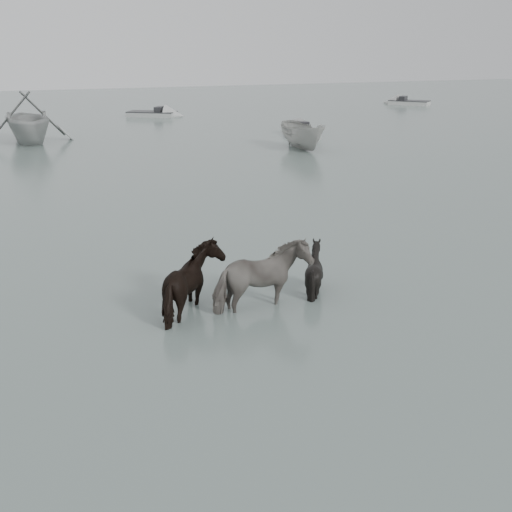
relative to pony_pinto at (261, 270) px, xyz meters
name	(u,v)px	position (x,y,z in m)	size (l,w,h in m)	color
ground	(256,300)	(0.08, 0.47, -0.86)	(140.00, 140.00, 0.00)	#576860
pony_pinto	(261,270)	(0.00, 0.00, 0.00)	(0.93, 2.04, 1.72)	black
pony_dark	(195,273)	(-1.31, 0.34, -0.01)	(1.68, 1.44, 1.69)	black
pony_black	(315,261)	(1.51, 0.60, -0.18)	(1.09, 1.23, 1.36)	black
rowboat_trail	(27,116)	(-3.18, 26.46, 0.63)	(4.87, 5.64, 2.97)	#A8ABA9
boat_small	(303,134)	(9.96, 18.88, -0.07)	(1.53, 4.08, 1.57)	#A8A8A3
skiff_port	(302,129)	(12.13, 23.57, -0.48)	(5.25, 1.60, 0.75)	#ACAFAC
skiff_mid	(152,112)	(6.15, 37.20, -0.48)	(4.96, 1.60, 0.75)	#A6A8A5
skiff_star	(410,101)	(29.85, 38.33, -0.48)	(4.83, 1.60, 0.75)	beige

